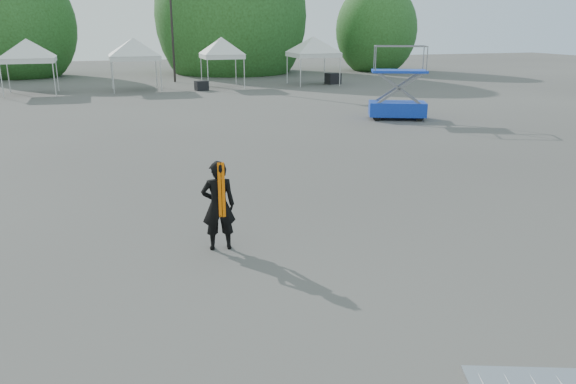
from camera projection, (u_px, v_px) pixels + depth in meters
name	position (u px, v px, depth m)	size (l,w,h in m)	color
ground	(231.00, 231.00, 11.84)	(120.00, 120.00, 0.00)	#474442
light_pole_east	(171.00, 4.00, 40.24)	(0.60, 0.25, 9.80)	black
tree_mid_w	(20.00, 27.00, 44.65)	(4.16, 4.16, 6.33)	#382314
tree_mid_e	(231.00, 16.00, 48.60)	(5.12, 5.12, 7.79)	#382314
tree_far_e	(376.00, 30.00, 51.05)	(3.84, 3.84, 5.84)	#382314
tent_d	(26.00, 43.00, 33.75)	(4.33, 4.33, 3.88)	silver
tent_e	(133.00, 42.00, 35.83)	(4.40, 4.40, 3.88)	silver
tent_f	(221.00, 41.00, 37.47)	(3.74, 3.74, 3.88)	silver
tent_g	(313.00, 40.00, 39.24)	(4.39, 4.39, 3.88)	silver
man	(218.00, 205.00, 10.65)	(0.68, 0.48, 1.76)	black
scissor_lift	(399.00, 83.00, 25.14)	(2.81, 2.15, 3.26)	#0B1798
crate_mid	(202.00, 86.00, 36.45)	(0.80, 0.62, 0.62)	black
crate_east	(333.00, 79.00, 40.43)	(0.98, 0.76, 0.76)	black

